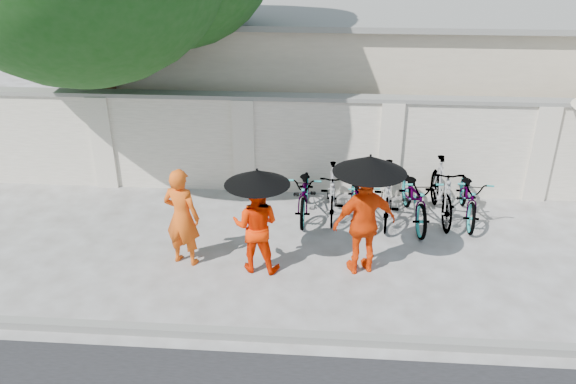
{
  "coord_description": "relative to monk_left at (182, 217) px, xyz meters",
  "views": [
    {
      "loc": [
        0.73,
        -7.77,
        5.1
      ],
      "look_at": [
        0.09,
        0.72,
        1.1
      ],
      "focal_mm": 35.0,
      "sensor_mm": 36.0,
      "label": 1
    }
  ],
  "objects": [
    {
      "name": "ground",
      "position": [
        1.6,
        -0.17,
        -0.85
      ],
      "size": [
        80.0,
        80.0,
        0.0
      ],
      "primitive_type": "plane",
      "color": "#ACACAC"
    },
    {
      "name": "bike_6",
      "position": [
        5.05,
        1.94,
        -0.37
      ],
      "size": [
        0.78,
        1.86,
        0.95
      ],
      "primitive_type": "imported",
      "rotation": [
        0.0,
        0.0,
        -0.08
      ],
      "color": "gray",
      "rests_on": "ground"
    },
    {
      "name": "monk_center",
      "position": [
        1.23,
        -0.11,
        -0.05
      ],
      "size": [
        0.84,
        0.68,
        1.59
      ],
      "primitive_type": "imported",
      "rotation": [
        0.0,
        0.0,
        3.03
      ],
      "color": "#FF2D00",
      "rests_on": "ground"
    },
    {
      "name": "bike_3",
      "position": [
        3.49,
        1.81,
        -0.3
      ],
      "size": [
        0.69,
        1.86,
        1.09
      ],
      "primitive_type": "imported",
      "rotation": [
        0.0,
        0.0,
        -0.1
      ],
      "color": "gray",
      "rests_on": "ground"
    },
    {
      "name": "bike_4",
      "position": [
        4.01,
        1.75,
        -0.33
      ],
      "size": [
        0.85,
        2.02,
        1.03
      ],
      "primitive_type": "imported",
      "rotation": [
        0.0,
        0.0,
        0.09
      ],
      "color": "gray",
      "rests_on": "ground"
    },
    {
      "name": "bike_2",
      "position": [
        2.97,
        1.75,
        -0.41
      ],
      "size": [
        0.75,
        1.7,
        0.87
      ],
      "primitive_type": "imported",
      "rotation": [
        0.0,
        0.0,
        0.11
      ],
      "color": "gray",
      "rests_on": "ground"
    },
    {
      "name": "kerb",
      "position": [
        1.6,
        -1.87,
        -0.79
      ],
      "size": [
        40.0,
        0.16,
        0.12
      ],
      "primitive_type": "cube",
      "color": "slate",
      "rests_on": "ground"
    },
    {
      "name": "parasol_right",
      "position": [
        2.97,
        -0.12,
        1.07
      ],
      "size": [
        1.12,
        1.12,
        1.05
      ],
      "color": "black",
      "rests_on": "ground"
    },
    {
      "name": "monk_right",
      "position": [
        2.95,
        -0.04,
        0.03
      ],
      "size": [
        1.11,
        0.73,
        1.76
      ],
      "primitive_type": "imported",
      "rotation": [
        0.0,
        0.0,
        3.45
      ],
      "color": "#F53F07",
      "rests_on": "ground"
    },
    {
      "name": "building_behind",
      "position": [
        3.6,
        6.83,
        0.75
      ],
      "size": [
        14.0,
        6.0,
        3.2
      ],
      "primitive_type": "cube",
      "color": "beige",
      "rests_on": "ground"
    },
    {
      "name": "compound_wall",
      "position": [
        2.6,
        3.03,
        0.15
      ],
      "size": [
        20.0,
        0.3,
        2.0
      ],
      "primitive_type": "cube",
      "color": "silver",
      "rests_on": "ground"
    },
    {
      "name": "bike_1",
      "position": [
        2.45,
        1.9,
        -0.35
      ],
      "size": [
        0.47,
        1.66,
        1.0
      ],
      "primitive_type": "imported",
      "rotation": [
        0.0,
        0.0,
        -0.0
      ],
      "color": "gray",
      "rests_on": "ground"
    },
    {
      "name": "parasol_center",
      "position": [
        1.28,
        -0.19,
        0.83
      ],
      "size": [
        1.02,
        1.02,
        0.89
      ],
      "color": "black",
      "rests_on": "ground"
    },
    {
      "name": "bike_0",
      "position": [
        1.93,
        1.9,
        -0.37
      ],
      "size": [
        0.65,
        1.82,
        0.95
      ],
      "primitive_type": "imported",
      "rotation": [
        0.0,
        0.0,
        -0.01
      ],
      "color": "gray",
      "rests_on": "ground"
    },
    {
      "name": "monk_left",
      "position": [
        0.0,
        0.0,
        0.0
      ],
      "size": [
        0.7,
        0.55,
        1.69
      ],
      "primitive_type": "imported",
      "rotation": [
        0.0,
        0.0,
        2.88
      ],
      "color": "#E85511",
      "rests_on": "ground"
    },
    {
      "name": "bike_5",
      "position": [
        4.53,
        1.95,
        -0.27
      ],
      "size": [
        0.58,
        1.92,
        1.15
      ],
      "primitive_type": "imported",
      "rotation": [
        0.0,
        0.0,
        0.02
      ],
      "color": "gray",
      "rests_on": "ground"
    }
  ]
}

